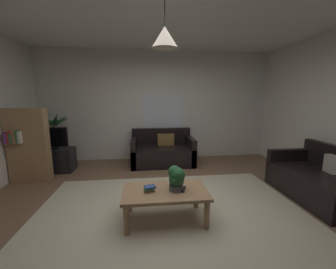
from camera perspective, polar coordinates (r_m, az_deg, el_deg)
The scene contains 18 objects.
floor at distance 3.15m, azimuth 0.67°, elevation -20.39°, with size 5.79×5.27×0.02m, color brown.
rug at distance 2.97m, azimuth 1.20°, elevation -22.10°, with size 3.76×2.90×0.01m, color beige.
wall_back at distance 5.37m, azimuth -2.95°, elevation 7.81°, with size 5.91×0.06×2.73m, color silver.
window_pane at distance 5.36m, azimuth -1.42°, elevation 5.68°, with size 1.04×0.01×0.97m, color white.
couch_under_window at distance 5.03m, azimuth -1.52°, elevation -4.98°, with size 1.47×0.86×0.82m.
couch_right_side at distance 4.14m, azimuth 36.31°, elevation -10.41°, with size 0.86×1.44×0.82m.
coffee_table at distance 2.79m, azimuth -0.78°, elevation -16.24°, with size 1.08×0.63×0.42m.
book_on_table_0 at distance 2.72m, azimuth -5.19°, elevation -15.13°, with size 0.13×0.08×0.02m, color #99663F.
book_on_table_1 at distance 2.71m, azimuth -5.32°, elevation -14.69°, with size 0.12×0.08×0.03m, color #387247.
book_on_table_2 at distance 2.70m, azimuth -4.97°, elevation -14.15°, with size 0.13×0.10×0.02m, color #2D4C8C.
remote_on_table_0 at distance 2.76m, azimuth 4.22°, elevation -14.78°, with size 0.05×0.16×0.02m, color black.
remote_on_table_1 at distance 2.85m, azimuth 3.19°, elevation -13.91°, with size 0.05×0.16×0.02m, color black.
potted_plant_on_table at distance 2.69m, azimuth 2.31°, elevation -11.69°, with size 0.21×0.21×0.32m.
tv_stand at distance 5.17m, azimuth -29.28°, elevation -6.17°, with size 0.90×0.44×0.50m, color black.
tv at distance 5.04m, azimuth -29.86°, elevation -0.88°, with size 0.75×0.16×0.47m.
potted_palm_corner at distance 5.59m, azimuth -28.72°, elevation -1.10°, with size 0.87×0.81×1.30m.
bookshelf_corner at distance 4.71m, azimuth -34.11°, elevation -2.39°, with size 0.70×0.31×1.40m.
pendant_lamp at distance 2.58m, azimuth -0.89°, elevation 25.20°, with size 0.31×0.31×0.59m.
Camera 1 is at (-0.35, -2.69, 1.59)m, focal length 22.15 mm.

